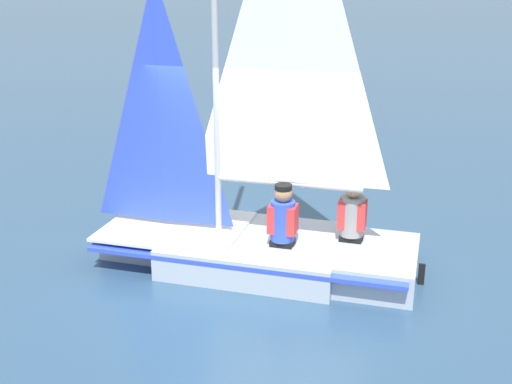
{
  "coord_description": "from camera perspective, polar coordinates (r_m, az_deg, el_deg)",
  "views": [
    {
      "loc": [
        1.69,
        7.33,
        3.57
      ],
      "look_at": [
        0.0,
        0.0,
        0.99
      ],
      "focal_mm": 45.0,
      "sensor_mm": 36.0,
      "label": 1
    }
  ],
  "objects": [
    {
      "name": "sailboat_main",
      "position": [
        8.06,
        0.04,
        -2.07
      ],
      "size": [
        4.2,
        3.3,
        5.2
      ],
      "rotation": [
        0.0,
        0.0,
        5.78
      ],
      "color": "#B2BCCC",
      "rests_on": "ground_plane"
    },
    {
      "name": "sailor_crew",
      "position": [
        8.08,
        8.52,
        -2.67
      ],
      "size": [
        0.42,
        0.41,
        1.16
      ],
      "rotation": [
        0.0,
        0.0,
        5.78
      ],
      "color": "black",
      "rests_on": "ground_plane"
    },
    {
      "name": "ground_plane",
      "position": [
        8.33,
        -0.0,
        -6.42
      ],
      "size": [
        260.0,
        260.0,
        0.0
      ],
      "primitive_type": "plane",
      "color": "#2D4C6B"
    },
    {
      "name": "sailor_helm",
      "position": [
        7.85,
        2.39,
        -3.05
      ],
      "size": [
        0.42,
        0.41,
        1.16
      ],
      "rotation": [
        0.0,
        0.0,
        5.78
      ],
      "color": "black",
      "rests_on": "ground_plane"
    }
  ]
}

